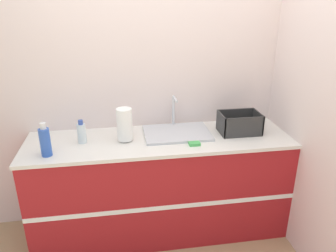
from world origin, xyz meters
TOP-DOWN VIEW (x-y plane):
  - ground_plane at (0.00, 0.00)m, footprint 12.00×12.00m
  - wall_back at (0.00, 0.65)m, footprint 4.61×0.06m
  - wall_right at (1.14, 0.31)m, footprint 0.06×2.62m
  - counter_cabinet at (0.00, 0.31)m, footprint 2.24×0.65m
  - sink at (0.16, 0.39)m, footprint 0.57×0.41m
  - paper_towel_roll at (-0.29, 0.31)m, footprint 0.13×0.13m
  - dish_rack at (0.70, 0.33)m, footprint 0.35×0.24m
  - bottle_clear at (-0.64, 0.33)m, footprint 0.07×0.07m
  - bottle_blue at (-0.88, 0.13)m, footprint 0.08×0.08m
  - sponge at (0.26, 0.14)m, footprint 0.09×0.06m

SIDE VIEW (x-z plane):
  - ground_plane at x=0.00m, z-range 0.00..0.00m
  - counter_cabinet at x=0.00m, z-range 0.00..0.93m
  - sponge at x=0.26m, z-range 0.93..0.95m
  - sink at x=0.16m, z-range 0.80..1.10m
  - dish_rack at x=0.70m, z-range 0.91..1.09m
  - bottle_clear at x=-0.64m, z-range 0.92..1.11m
  - bottle_blue at x=-0.88m, z-range 0.91..1.18m
  - paper_towel_roll at x=-0.29m, z-range 0.93..1.21m
  - wall_back at x=0.00m, z-range 0.00..2.60m
  - wall_right at x=1.14m, z-range 0.00..2.60m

